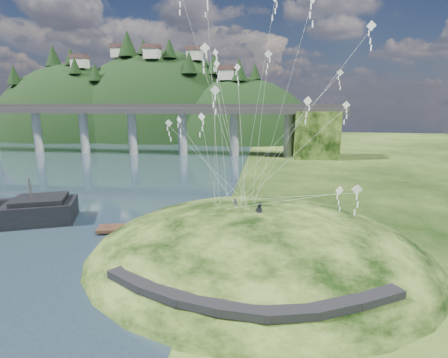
# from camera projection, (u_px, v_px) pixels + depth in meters

# --- Properties ---
(ground) EXTENTS (320.00, 320.00, 0.00)m
(ground) POSITION_uv_depth(u_px,v_px,m) (177.00, 259.00, 34.94)
(ground) COLOR black
(ground) RESTS_ON ground
(grass_hill) EXTENTS (36.00, 32.00, 13.00)m
(grass_hill) POSITION_uv_depth(u_px,v_px,m) (257.00, 268.00, 36.21)
(grass_hill) COLOR black
(grass_hill) RESTS_ON ground
(footpath) EXTENTS (22.29, 5.84, 0.83)m
(footpath) POSITION_uv_depth(u_px,v_px,m) (245.00, 298.00, 24.13)
(footpath) COLOR black
(footpath) RESTS_ON ground
(bridge) EXTENTS (160.00, 11.00, 15.00)m
(bridge) POSITION_uv_depth(u_px,v_px,m) (150.00, 122.00, 104.01)
(bridge) COLOR #2D2B2B
(bridge) RESTS_ON ground
(far_ridge) EXTENTS (153.00, 70.00, 94.50)m
(far_ridge) POSITION_uv_depth(u_px,v_px,m) (153.00, 153.00, 160.27)
(far_ridge) COLOR black
(far_ridge) RESTS_ON ground
(wooden_dock) EXTENTS (15.40, 5.83, 1.09)m
(wooden_dock) POSITION_uv_depth(u_px,v_px,m) (162.00, 227.00, 42.63)
(wooden_dock) COLOR #362016
(wooden_dock) RESTS_ON ground
(kite_flyers) EXTENTS (3.41, 2.92, 1.91)m
(kite_flyers) POSITION_uv_depth(u_px,v_px,m) (254.00, 202.00, 34.00)
(kite_flyers) COLOR #272C35
(kite_flyers) RESTS_ON ground
(kite_swarm) EXTENTS (20.17, 15.65, 20.57)m
(kite_swarm) POSITION_uv_depth(u_px,v_px,m) (256.00, 77.00, 32.54)
(kite_swarm) COLOR white
(kite_swarm) RESTS_ON ground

